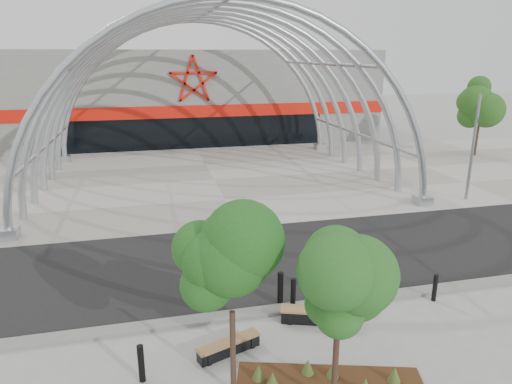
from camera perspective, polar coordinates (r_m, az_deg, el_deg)
ground at (r=14.92m, az=3.67°, el=-14.03°), size 140.00×140.00×0.00m
road at (r=17.89m, az=0.37°, el=-8.42°), size 140.00×7.00×0.02m
forecourt at (r=29.00m, az=-5.27°, el=1.53°), size 60.00×17.00×0.04m
kerb at (r=14.68m, az=3.96°, el=-14.31°), size 60.00×0.50×0.12m
arena_building at (r=45.97m, az=-8.72°, el=12.10°), size 34.00×15.24×8.00m
vault_canopy at (r=29.00m, az=-5.27°, el=1.53°), size 20.80×15.80×20.36m
planting_bed at (r=11.98m, az=8.92°, el=-22.37°), size 4.69×2.58×0.47m
signal_pole at (r=26.83m, az=25.50°, el=5.18°), size 0.45×0.78×5.69m
street_tree_0 at (r=10.12m, az=-3.06°, el=-10.53°), size 1.83×1.83×4.17m
street_tree_1 at (r=9.84m, az=10.39°, el=-12.32°), size 1.71×1.71×4.03m
bench_0 at (r=12.82m, az=-3.42°, el=-18.79°), size 1.82×0.97×0.38m
bench_1 at (r=14.10m, az=7.54°, el=-15.12°), size 2.15×1.14×0.44m
bollard_0 at (r=12.07m, az=-14.15°, el=-20.07°), size 0.16×0.16×0.99m
bollard_1 at (r=14.66m, az=3.06°, el=-12.03°), size 0.18×0.18×1.14m
bollard_2 at (r=15.09m, az=10.73°, el=-11.46°), size 0.18×0.18×1.13m
bollard_3 at (r=14.57m, az=4.67°, el=-12.55°), size 0.16×0.16×1.02m
bollard_4 at (r=16.02m, az=21.46°, el=-11.08°), size 0.15×0.15×0.92m
bg_tree_1 at (r=39.27m, az=26.41°, el=10.17°), size 2.70×2.70×5.91m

